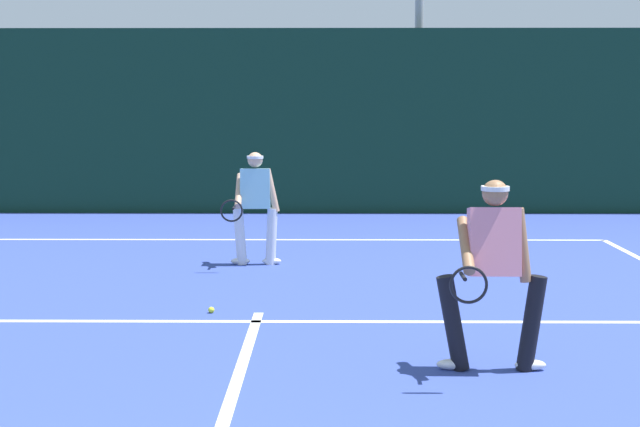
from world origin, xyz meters
name	(u,v)px	position (x,y,z in m)	size (l,w,h in m)	color
court_line_baseline_far	(282,240)	(0.00, 11.51, 0.00)	(10.23, 0.10, 0.01)	white
court_line_service	(256,321)	(0.00, 6.02, 0.00)	(8.34, 0.10, 0.01)	white
court_line_centre	(225,416)	(0.00, 3.20, 0.00)	(0.10, 6.40, 0.01)	white
player_near	(493,267)	(2.07, 4.34, 0.87)	(0.92, 0.88, 1.59)	black
player_far	(255,204)	(-0.26, 9.28, 0.83)	(0.75, 0.86, 1.53)	silver
tennis_ball	(211,310)	(-0.50, 6.40, 0.03)	(0.07, 0.07, 0.07)	#D1E033
back_fence_windscreen	(291,122)	(0.00, 15.08, 1.79)	(21.61, 0.12, 3.59)	black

